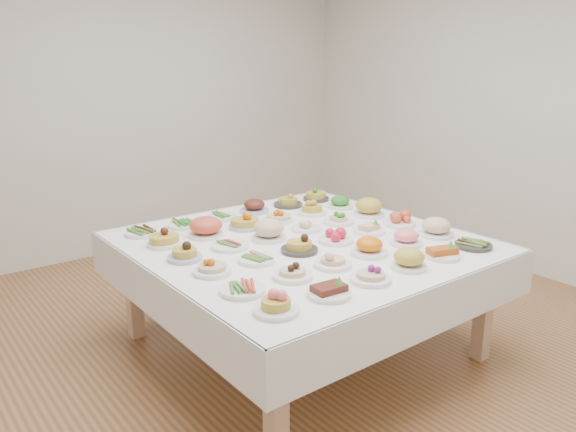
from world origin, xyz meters
TOP-DOWN VIEW (x-y plane):
  - room_envelope at (0.00, 0.00)m, footprint 5.02×5.02m
  - display_table at (0.01, -0.15)m, footprint 2.02×2.02m
  - dish_0 at (-0.75, -0.89)m, footprint 0.21×0.21m
  - dish_1 at (-0.43, -0.90)m, footprint 0.22×0.22m
  - dish_2 at (-0.14, -0.89)m, footprint 0.21×0.21m
  - dish_3 at (0.16, -0.89)m, footprint 0.20×0.20m
  - dish_4 at (0.45, -0.90)m, footprint 0.20×0.20m
  - dish_5 at (0.76, -0.90)m, footprint 0.22×0.22m
  - dish_6 at (-0.75, -0.61)m, footprint 0.23×0.23m
  - dish_7 at (-0.43, -0.61)m, footprint 0.21×0.21m
  - dish_8 at (-0.15, -0.61)m, footprint 0.22×0.22m
  - dish_9 at (0.16, -0.59)m, footprint 0.23×0.23m
  - dish_10 at (0.47, -0.61)m, footprint 0.20×0.20m
  - dish_11 at (0.77, -0.61)m, footprint 0.23×0.23m
  - dish_12 at (-0.74, -0.29)m, footprint 0.21×0.21m
  - dish_13 at (-0.44, -0.29)m, footprint 0.21×0.21m
  - dish_14 at (-0.14, -0.31)m, footprint 0.23×0.23m
  - dish_15 at (0.16, -0.30)m, footprint 0.22×0.22m
  - dish_16 at (0.47, -0.29)m, footprint 0.21×0.21m
  - dish_17 at (0.76, -0.29)m, footprint 0.22×0.22m
  - dish_18 at (-0.75, -0.01)m, footprint 0.20×0.20m
  - dish_19 at (-0.43, 0.01)m, footprint 0.23×0.23m
  - dish_20 at (-0.15, 0.00)m, footprint 0.22×0.22m
  - dish_21 at (0.17, 0.01)m, footprint 0.19×0.19m
  - dish_22 at (0.46, -0.00)m, footprint 0.21×0.21m
  - dish_23 at (0.77, 0.01)m, footprint 0.22×0.22m
  - dish_24 at (-0.73, 0.30)m, footprint 0.21×0.21m
  - dish_25 at (-0.43, 0.31)m, footprint 0.26×0.26m
  - dish_26 at (-0.13, 0.30)m, footprint 0.21×0.21m
  - dish_27 at (0.15, 0.29)m, footprint 0.20×0.20m
  - dish_28 at (0.46, 0.30)m, footprint 0.21×0.21m
  - dish_29 at (0.76, 0.31)m, footprint 0.20×0.20m
  - dish_30 at (-0.75, 0.60)m, footprint 0.22×0.22m
  - dish_31 at (-0.44, 0.60)m, footprint 0.23×0.23m
  - dish_32 at (-0.14, 0.61)m, footprint 0.23×0.23m
  - dish_33 at (0.16, 0.61)m, footprint 0.21×0.21m
  - dish_34 at (0.47, 0.59)m, footprint 0.22×0.22m
  - dish_35 at (0.77, 0.61)m, footprint 0.21×0.21m

SIDE VIEW (x-z plane):
  - display_table at x=0.01m, z-range 0.30..1.05m
  - dish_32 at x=-0.14m, z-range 0.74..0.79m
  - dish_19 at x=-0.43m, z-range 0.75..0.80m
  - dish_13 at x=-0.44m, z-range 0.75..0.80m
  - dish_6 at x=-0.75m, z-range 0.75..0.80m
  - dish_5 at x=0.76m, z-range 0.75..0.80m
  - dish_31 at x=-0.44m, z-range 0.75..0.80m
  - dish_30 at x=-0.75m, z-range 0.75..0.80m
  - dish_21 at x=0.17m, z-range 0.74..0.82m
  - dish_16 at x=0.47m, z-range 0.74..0.83m
  - dish_4 at x=0.45m, z-range 0.74..0.84m
  - dish_7 at x=-0.43m, z-range 0.74..0.84m
  - dish_1 at x=-0.43m, z-range 0.74..0.85m
  - dish_15 at x=0.16m, z-range 0.75..0.85m
  - dish_17 at x=0.76m, z-range 0.75..0.85m
  - dish_22 at x=0.46m, z-range 0.74..0.85m
  - dish_10 at x=0.47m, z-range 0.74..0.85m
  - dish_12 at x=-0.74m, z-range 0.74..0.85m
  - dish_18 at x=-0.75m, z-range 0.74..0.86m
  - dish_2 at x=-0.14m, z-range 0.74..0.86m
  - dish_27 at x=0.15m, z-range 0.75..0.86m
  - dish_34 at x=0.47m, z-range 0.74..0.86m
  - dish_28 at x=0.46m, z-range 0.74..0.86m
  - dish_3 at x=0.16m, z-range 0.75..0.86m
  - dish_29 at x=0.76m, z-range 0.75..0.86m
  - dish_0 at x=-0.75m, z-range 0.74..0.86m
  - dish_35 at x=0.77m, z-range 0.74..0.87m
  - dish_8 at x=-0.15m, z-range 0.75..0.87m
  - dish_33 at x=0.16m, z-range 0.75..0.87m
  - dish_9 at x=0.16m, z-range 0.75..0.88m
  - dish_24 at x=-0.73m, z-range 0.75..0.88m
  - dish_20 at x=-0.15m, z-range 0.75..0.88m
  - dish_14 at x=-0.14m, z-range 0.75..0.89m
  - dish_26 at x=-0.13m, z-range 0.75..0.89m
  - dish_23 at x=0.77m, z-range 0.75..0.89m
  - dish_11 at x=0.77m, z-range 0.75..0.89m
  - dish_25 at x=-0.43m, z-range 0.75..0.89m
  - room_envelope at x=0.00m, z-range 0.43..3.24m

